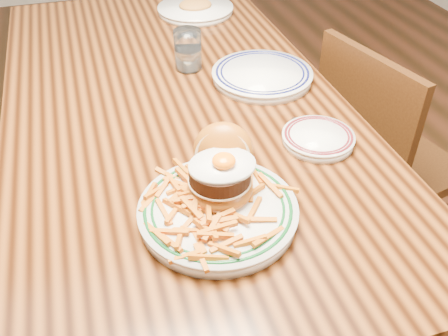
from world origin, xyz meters
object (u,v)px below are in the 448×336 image
object	(u,v)px
main_plate	(219,196)
chair_right	(378,158)
table	(175,126)
side_plate	(318,138)

from	to	relation	value
main_plate	chair_right	bearing A→B (deg)	53.85
chair_right	main_plate	size ratio (longest dim) A/B	2.59
table	side_plate	size ratio (longest dim) A/B	9.48
main_plate	side_plate	world-z (taller)	main_plate
main_plate	table	bearing A→B (deg)	111.19
side_plate	main_plate	bearing A→B (deg)	-140.90
chair_right	side_plate	xyz separation A→B (m)	(-0.37, -0.25, 0.32)
table	main_plate	xyz separation A→B (m)	(-0.01, -0.45, 0.13)
chair_right	main_plate	distance (m)	0.84
chair_right	main_plate	xyz separation A→B (m)	(-0.65, -0.40, 0.35)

